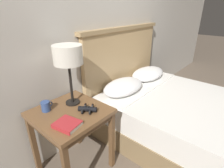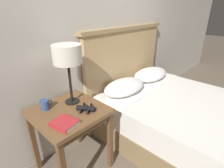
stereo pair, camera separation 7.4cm
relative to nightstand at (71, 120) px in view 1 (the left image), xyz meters
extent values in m
plane|color=#6B5B4C|center=(0.58, -0.61, -0.58)|extent=(20.00, 20.00, 0.00)
cube|color=beige|center=(0.58, 0.34, 0.72)|extent=(8.00, 0.06, 2.60)
cube|color=brown|center=(0.00, 0.00, 0.07)|extent=(0.58, 0.58, 0.04)
cube|color=brown|center=(0.00, 0.00, 0.03)|extent=(0.55, 0.55, 0.05)
cube|color=brown|center=(0.25, -0.26, -0.26)|extent=(0.04, 0.04, 0.63)
cube|color=brown|center=(-0.26, 0.26, -0.26)|extent=(0.04, 0.04, 0.63)
cube|color=brown|center=(0.25, 0.26, -0.26)|extent=(0.04, 0.04, 0.63)
cube|color=olive|center=(1.11, -0.68, -0.45)|extent=(1.35, 1.85, 0.27)
cube|color=white|center=(1.11, -0.68, -0.18)|extent=(1.33, 1.81, 0.26)
cube|color=white|center=(1.11, -0.08, -0.04)|extent=(1.30, 0.28, 0.01)
cube|color=tan|center=(1.11, 0.27, 0.03)|extent=(1.42, 0.06, 1.22)
cube|color=#A4865B|center=(1.11, 0.27, 0.66)|extent=(1.49, 0.10, 0.04)
ellipsoid|color=white|center=(0.81, 0.03, 0.03)|extent=(0.60, 0.36, 0.15)
ellipsoid|color=white|center=(1.39, 0.03, 0.03)|extent=(0.60, 0.36, 0.15)
cylinder|color=black|center=(0.10, 0.09, 0.10)|extent=(0.13, 0.13, 0.01)
cylinder|color=black|center=(0.10, 0.09, 0.29)|extent=(0.02, 0.02, 0.36)
cylinder|color=silver|center=(0.10, 0.09, 0.55)|extent=(0.25, 0.25, 0.16)
cube|color=silver|center=(-0.14, -0.16, 0.10)|extent=(0.18, 0.20, 0.03)
cube|color=#B2282D|center=(-0.14, -0.16, 0.12)|extent=(0.19, 0.21, 0.00)
cube|color=#B2282D|center=(-0.21, -0.17, 0.10)|extent=(0.04, 0.18, 0.03)
cylinder|color=black|center=(0.11, -0.15, 0.11)|extent=(0.09, 0.10, 0.04)
cylinder|color=black|center=(0.15, -0.12, 0.11)|extent=(0.05, 0.04, 0.05)
cylinder|color=black|center=(0.07, -0.17, 0.11)|extent=(0.04, 0.03, 0.04)
cylinder|color=black|center=(0.08, -0.09, 0.11)|extent=(0.09, 0.10, 0.04)
cylinder|color=black|center=(0.12, -0.07, 0.11)|extent=(0.05, 0.04, 0.05)
cylinder|color=black|center=(0.04, -0.12, 0.11)|extent=(0.04, 0.03, 0.04)
cube|color=black|center=(0.10, -0.12, 0.12)|extent=(0.07, 0.06, 0.01)
cylinder|color=black|center=(0.10, -0.12, 0.12)|extent=(0.02, 0.02, 0.02)
cylinder|color=#334C84|center=(-0.13, 0.16, 0.13)|extent=(0.08, 0.08, 0.08)
torus|color=#334C84|center=(-0.08, 0.16, 0.14)|extent=(0.05, 0.01, 0.05)
camera|label=1|loc=(-0.73, -1.10, 0.91)|focal=28.00mm
camera|label=2|loc=(-0.68, -1.16, 0.91)|focal=28.00mm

